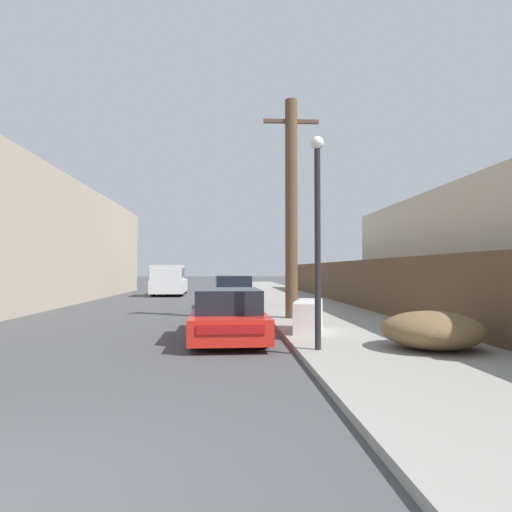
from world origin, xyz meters
TOP-DOWN VIEW (x-y plane):
  - sidewalk_curb at (5.30, 23.50)m, footprint 4.20×63.00m
  - discarded_fridge at (3.89, 8.22)m, footprint 1.03×1.82m
  - parked_sports_car_red at (1.86, 7.95)m, footprint 1.82×4.74m
  - car_parked_mid at (2.07, 16.88)m, footprint 1.90×4.43m
  - pickup_truck at (-1.94, 26.65)m, footprint 2.28×5.88m
  - utility_pole at (3.90, 11.43)m, footprint 1.80×0.40m
  - street_lamp at (3.60, 5.62)m, footprint 0.26×0.26m
  - brush_pile at (5.85, 5.58)m, footprint 1.95×2.00m
  - wooden_fence at (7.25, 18.87)m, footprint 0.08×35.80m
  - building_left_block at (-8.92, 20.36)m, footprint 7.00×27.45m

SIDE VIEW (x-z plane):
  - sidewalk_curb at x=5.30m, z-range 0.00..0.12m
  - brush_pile at x=5.85m, z-range 0.12..0.85m
  - discarded_fridge at x=3.89m, z-range 0.11..0.91m
  - parked_sports_car_red at x=1.86m, z-range -0.05..1.16m
  - car_parked_mid at x=2.07m, z-range -0.05..1.36m
  - pickup_truck at x=-1.94m, z-range -0.01..1.94m
  - wooden_fence at x=7.25m, z-range 0.12..2.06m
  - street_lamp at x=3.60m, z-range 0.49..4.65m
  - building_left_block at x=-8.92m, z-range 0.00..6.01m
  - utility_pole at x=3.90m, z-range 0.18..7.26m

